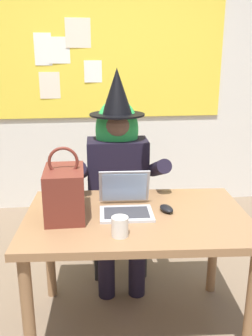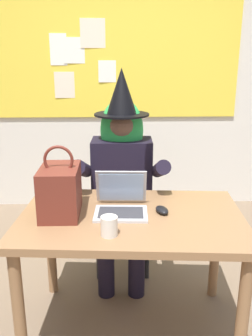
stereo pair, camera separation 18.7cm
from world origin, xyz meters
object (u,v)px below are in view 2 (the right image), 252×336
Objects in this scene: computer_mouse at (162,210)px; person_costumed at (122,167)px; handbag at (60,190)px; chair_at_desk at (122,199)px; coffee_mug at (109,226)px; laptop at (121,203)px; desk_main at (131,231)px.

person_costumed is at bearing 92.70° from computer_mouse.
person_costumed is 0.64m from computer_mouse.
handbag is at bearing -27.38° from person_costumed.
chair_at_desk reaches higher than coffee_mug.
laptop is (-0.02, -0.57, -0.04)m from person_costumed.
handbag is 0.38m from coffee_mug.
handbag reaches higher than chair_at_desk.
chair_at_desk is 0.74m from laptop.
person_costumed reaches higher than chair_at_desk.
person_costumed reaches higher than desk_main.
laptop reaches higher than desk_main.
coffee_mug is (-0.12, -0.23, 0.14)m from desk_main.
handbag reaches higher than laptop.
handbag reaches higher than desk_main.
coffee_mug is at bearing -116.64° from desk_main.
chair_at_desk is 2.40× the size of handbag.
chair_at_desk is at bearing 92.63° from desk_main.
coffee_mug is (-0.08, -0.85, -0.04)m from person_costumed.
desk_main is 0.65m from person_costumed.
laptop is (-0.05, 0.05, 0.14)m from desk_main.
computer_mouse reaches higher than desk_main.
person_costumed is (-0.00, -0.12, 0.29)m from chair_at_desk.
chair_at_desk is 1.01m from coffee_mug.
handbag is at bearing -25.39° from chair_at_desk.
coffee_mug is at bearing -154.35° from computer_mouse.
computer_mouse is 0.55m from handbag.
person_costumed is 0.69m from handbag.
chair_at_desk is 8.72× the size of computer_mouse.
laptop is 0.78× the size of handbag.
handbag is (-0.38, 0.03, 0.23)m from desk_main.
handbag is at bearing 163.38° from computer_mouse.
person_costumed is 0.86m from coffee_mug.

